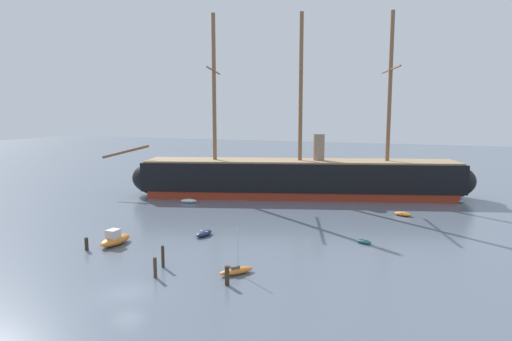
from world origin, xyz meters
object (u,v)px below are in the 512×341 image
at_px(sailboat_foreground_right, 236,270).
at_px(mooring_piling_nearest, 155,268).
at_px(motorboat_distant_centre, 320,179).
at_px(mooring_piling_left_pair, 87,244).
at_px(dinghy_near_centre, 204,233).
at_px(mooring_piling_right_pair, 163,256).
at_px(dinghy_alongside_stern, 403,214).
at_px(motorboat_foreground_left, 115,239).
at_px(dinghy_mid_right, 364,242).
at_px(tall_ship, 300,178).
at_px(mooring_piling_midwater, 227,276).
at_px(dinghy_alongside_bow, 189,201).
at_px(motorboat_far_right, 458,200).

bearing_deg(sailboat_foreground_right, mooring_piling_nearest, -151.65).
height_order(motorboat_distant_centre, mooring_piling_left_pair, motorboat_distant_centre).
height_order(dinghy_near_centre, mooring_piling_left_pair, mooring_piling_left_pair).
bearing_deg(mooring_piling_right_pair, dinghy_alongside_stern, 56.80).
xyz_separation_m(dinghy_alongside_stern, mooring_piling_left_pair, (-32.56, -30.98, 0.41)).
distance_m(motorboat_foreground_left, dinghy_mid_right, 29.77).
xyz_separation_m(tall_ship, mooring_piling_midwater, (5.76, -43.07, -2.73)).
bearing_deg(dinghy_alongside_bow, dinghy_alongside_stern, 5.83).
distance_m(tall_ship, motorboat_distant_centre, 18.54).
distance_m(sailboat_foreground_right, mooring_piling_nearest, 7.76).
height_order(dinghy_alongside_bow, motorboat_far_right, motorboat_far_right).
relative_size(tall_ship, dinghy_mid_right, 31.26).
height_order(dinghy_near_centre, dinghy_alongside_bow, dinghy_near_centre).
relative_size(dinghy_alongside_bow, mooring_piling_nearest, 1.53).
height_order(motorboat_distant_centre, mooring_piling_midwater, motorboat_distant_centre).
bearing_deg(sailboat_foreground_right, motorboat_foreground_left, 169.27).
bearing_deg(tall_ship, dinghy_mid_right, -58.63).
xyz_separation_m(dinghy_near_centre, mooring_piling_midwater, (9.70, -13.33, 0.56)).
relative_size(dinghy_alongside_stern, mooring_piling_left_pair, 1.97).
bearing_deg(dinghy_alongside_bow, tall_ship, 37.17).
bearing_deg(motorboat_foreground_left, mooring_piling_nearest, -33.46).
height_order(dinghy_mid_right, mooring_piling_midwater, mooring_piling_midwater).
xyz_separation_m(motorboat_far_right, mooring_piling_midwater, (-21.49, -48.68, 0.47)).
bearing_deg(dinghy_mid_right, mooring_piling_midwater, -118.74).
bearing_deg(motorboat_foreground_left, dinghy_near_centre, 42.26).
height_order(tall_ship, sailboat_foreground_right, tall_ship).
height_order(tall_ship, motorboat_far_right, tall_ship).
bearing_deg(dinghy_alongside_stern, dinghy_mid_right, -101.83).
xyz_separation_m(dinghy_mid_right, motorboat_far_right, (11.78, 30.98, 0.20)).
xyz_separation_m(dinghy_mid_right, mooring_piling_left_pair, (-29.10, -14.44, 0.49)).
bearing_deg(dinghy_mid_right, motorboat_foreground_left, -157.00).
distance_m(motorboat_far_right, mooring_piling_nearest, 57.25).
bearing_deg(mooring_piling_midwater, motorboat_foreground_left, 161.06).
distance_m(motorboat_distant_centre, mooring_piling_right_pair, 59.63).
bearing_deg(motorboat_distant_centre, motorboat_far_right, -24.62).
bearing_deg(motorboat_far_right, mooring_piling_nearest, -120.04).
bearing_deg(dinghy_alongside_stern, mooring_piling_left_pair, -136.42).
xyz_separation_m(motorboat_foreground_left, dinghy_alongside_bow, (-4.46, 24.57, -0.34)).
xyz_separation_m(dinghy_alongside_bow, motorboat_far_right, (43.64, 18.04, 0.10)).
bearing_deg(mooring_piling_nearest, mooring_piling_right_pair, 108.87).
bearing_deg(mooring_piling_midwater, mooring_piling_left_pair, 170.44).
relative_size(motorboat_far_right, motorboat_distant_centre, 0.65).
distance_m(dinghy_alongside_stern, mooring_piling_right_pair, 38.81).
distance_m(motorboat_foreground_left, dinghy_alongside_bow, 24.98).
bearing_deg(motorboat_far_right, mooring_piling_midwater, -113.82).
height_order(dinghy_mid_right, mooring_piling_left_pair, mooring_piling_left_pair).
bearing_deg(motorboat_far_right, dinghy_near_centre, -131.43).
bearing_deg(motorboat_distant_centre, motorboat_foreground_left, -101.73).
bearing_deg(mooring_piling_midwater, dinghy_alongside_stern, 68.96).
bearing_deg(motorboat_distant_centre, mooring_piling_midwater, -84.23).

